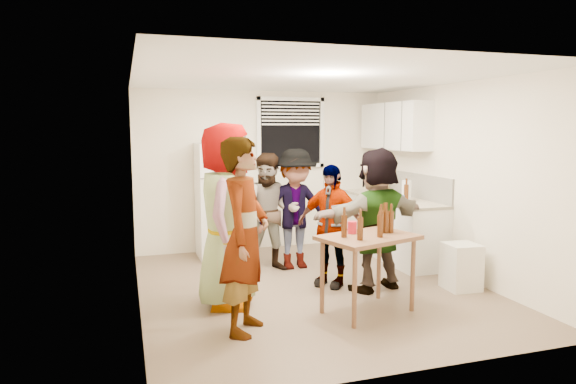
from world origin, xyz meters
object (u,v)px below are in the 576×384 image
object	(u,v)px
guest_black	(330,285)
serving_table	(367,312)
refrigerator	(221,200)
guest_orange	(375,289)
beer_bottle_table	(386,233)
kettle	(377,194)
wine_bottle	(371,191)
beer_bottle_counter	(406,202)
guest_grey	(227,305)
trash_bin	(461,269)
blue_cup	(401,204)
red_cup	(352,233)
guest_back_right	(295,267)
guest_back_left	(271,270)
guest_stripe	(246,331)

from	to	relation	value
guest_black	serving_table	bearing A→B (deg)	-40.52
refrigerator	guest_orange	bearing A→B (deg)	-55.47
guest_orange	beer_bottle_table	bearing A→B (deg)	57.75
kettle	wine_bottle	bearing A→B (deg)	86.80
refrigerator	wine_bottle	bearing A→B (deg)	0.95
beer_bottle_counter	guest_grey	xyz separation A→B (m)	(-2.69, -0.83, -0.90)
refrigerator	serving_table	world-z (taller)	refrigerator
trash_bin	beer_bottle_table	bearing A→B (deg)	-166.35
serving_table	guest_grey	xyz separation A→B (m)	(-1.36, 0.67, 0.00)
kettle	blue_cup	distance (m)	1.12
refrigerator	beer_bottle_table	world-z (taller)	refrigerator
kettle	red_cup	size ratio (longest dim) A/B	1.88
guest_black	guest_back_right	bearing A→B (deg)	147.90
beer_bottle_counter	guest_black	world-z (taller)	beer_bottle_counter
red_cup	guest_orange	distance (m)	1.12
beer_bottle_counter	guest_back_left	distance (m)	2.09
guest_black	guest_grey	bearing A→B (deg)	-118.81
red_cup	guest_stripe	xyz separation A→B (m)	(-1.21, -0.26, -0.82)
refrigerator	kettle	xyz separation A→B (m)	(2.40, -0.34, 0.05)
kettle	guest_orange	world-z (taller)	kettle
trash_bin	guest_back_right	xyz separation A→B (m)	(-1.59, 1.51, -0.25)
beer_bottle_counter	blue_cup	size ratio (longest dim) A/B	2.03
kettle	beer_bottle_counter	xyz separation A→B (m)	(-0.05, -0.97, 0.00)
blue_cup	serving_table	world-z (taller)	blue_cup
beer_bottle_table	guest_back_right	bearing A→B (deg)	102.83
kettle	guest_grey	bearing A→B (deg)	-135.18
guest_grey	blue_cup	bearing A→B (deg)	-53.39
guest_black	guest_orange	world-z (taller)	guest_orange
red_cup	guest_back_left	distance (m)	1.93
serving_table	beer_bottle_table	world-z (taller)	beer_bottle_table
wine_bottle	guest_stripe	xyz separation A→B (m)	(-2.81, -2.96, -0.90)
refrigerator	guest_back_left	xyz separation A→B (m)	(0.50, -0.96, -0.85)
serving_table	guest_orange	xyz separation A→B (m)	(0.44, 0.67, 0.00)
guest_back_left	guest_black	world-z (taller)	guest_back_left
refrigerator	guest_grey	distance (m)	2.33
refrigerator	guest_orange	world-z (taller)	refrigerator
serving_table	guest_back_right	bearing A→B (deg)	95.29
guest_back_right	guest_orange	world-z (taller)	guest_back_right
kettle	guest_stripe	world-z (taller)	kettle
trash_bin	red_cup	distance (m)	1.65
blue_cup	guest_grey	size ratio (longest dim) A/B	0.06
guest_stripe	guest_black	distance (m)	1.70
kettle	serving_table	distance (m)	2.96
kettle	guest_back_right	world-z (taller)	kettle
trash_bin	beer_bottle_table	xyz separation A→B (m)	(-1.18, -0.29, 0.57)
kettle	wine_bottle	world-z (taller)	wine_bottle
guest_grey	guest_back_right	distance (m)	1.69
wine_bottle	refrigerator	bearing A→B (deg)	-179.05
refrigerator	guest_grey	world-z (taller)	refrigerator
serving_table	guest_orange	distance (m)	0.80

